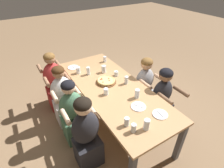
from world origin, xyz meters
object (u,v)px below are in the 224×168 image
object	(u,v)px
drinking_glass_g	(104,69)
drinking_glass_j	(88,71)
drinking_glass_d	(147,125)
drinking_glass_e	(106,92)
empty_plate_a	(73,67)
drinking_glass_h	(134,128)
empty_plate_c	(138,107)
cocktail_glass_blue	(116,74)
diner_near_midright	(86,136)
drinking_glass_c	(126,81)
drinking_glass_f	(137,94)
diner_far_midright	(161,100)
diner_far_center	(144,87)
diner_near_center	(73,114)
pizza_board_main	(106,81)
drinking_glass_a	(105,60)
diner_near_left	(55,84)
empty_plate_b	(160,114)
drinking_glass_b	(78,71)
drinking_glass_i	(127,122)
diner_near_midleft	(63,98)

from	to	relation	value
drinking_glass_g	drinking_glass_j	world-z (taller)	drinking_glass_j
drinking_glass_d	drinking_glass_e	xyz separation A→B (m)	(-0.83, -0.07, -0.02)
drinking_glass_g	empty_plate_a	bearing A→B (deg)	-137.16
drinking_glass_h	drinking_glass_j	size ratio (longest dim) A/B	0.80
empty_plate_c	drinking_glass_e	size ratio (longest dim) A/B	2.02
cocktail_glass_blue	diner_near_midright	distance (m)	1.21
drinking_glass_c	drinking_glass_f	world-z (taller)	drinking_glass_f
diner_far_midright	diner_far_center	world-z (taller)	diner_far_midright
drinking_glass_j	diner_far_center	xyz separation A→B (m)	(0.54, 0.85, -0.34)
empty_plate_a	drinking_glass_h	xyz separation A→B (m)	(1.81, 0.05, 0.05)
drinking_glass_h	drinking_glass_j	bearing A→B (deg)	176.01
diner_near_center	pizza_board_main	bearing A→B (deg)	12.70
pizza_board_main	drinking_glass_a	bearing A→B (deg)	152.16
drinking_glass_g	drinking_glass_j	size ratio (longest dim) A/B	0.91
drinking_glass_g	diner_near_left	bearing A→B (deg)	-120.01
drinking_glass_a	drinking_glass_c	xyz separation A→B (m)	(0.86, -0.08, 0.01)
diner_far_center	drinking_glass_g	bearing A→B (deg)	-38.70
diner_near_left	diner_far_midright	bearing A→B (deg)	-44.71
empty_plate_a	empty_plate_c	size ratio (longest dim) A/B	0.96
diner_near_midright	diner_near_left	xyz separation A→B (m)	(-1.42, -0.00, -0.01)
drinking_glass_f	drinking_glass_h	world-z (taller)	drinking_glass_f
drinking_glass_g	drinking_glass_h	xyz separation A→B (m)	(1.36, -0.37, -0.01)
empty_plate_a	drinking_glass_a	size ratio (longest dim) A/B	1.75
empty_plate_a	drinking_glass_d	distance (m)	1.87
cocktail_glass_blue	diner_near_center	world-z (taller)	diner_near_center
empty_plate_b	diner_far_midright	world-z (taller)	diner_far_midright
drinking_glass_d	diner_near_left	size ratio (longest dim) A/B	0.13
empty_plate_b	diner_near_left	size ratio (longest dim) A/B	0.17
drinking_glass_j	diner_near_center	xyz separation A→B (m)	(0.53, -0.53, -0.33)
pizza_board_main	drinking_glass_b	size ratio (longest dim) A/B	2.73
pizza_board_main	drinking_glass_g	world-z (taller)	drinking_glass_g
drinking_glass_c	drinking_glass_j	distance (m)	0.71
drinking_glass_c	drinking_glass_g	bearing A→B (deg)	-165.50
drinking_glass_b	drinking_glass_c	size ratio (longest dim) A/B	0.90
drinking_glass_j	cocktail_glass_blue	bearing A→B (deg)	53.67
drinking_glass_i	drinking_glass_j	distance (m)	1.32
drinking_glass_i	diner_near_midright	world-z (taller)	diner_near_midright
drinking_glass_b	diner_near_midright	bearing A→B (deg)	-18.71
cocktail_glass_blue	drinking_glass_f	distance (m)	0.68
diner_far_center	diner_far_midright	bearing A→B (deg)	90.00
diner_near_center	drinking_glass_f	bearing A→B (deg)	-26.61
drinking_glass_i	diner_near_left	bearing A→B (deg)	-166.20
drinking_glass_f	drinking_glass_i	distance (m)	0.56
empty_plate_a	empty_plate_b	world-z (taller)	same
drinking_glass_a	diner_near_midleft	xyz separation A→B (m)	(0.37, -1.02, -0.31)
drinking_glass_c	diner_far_center	distance (m)	0.56
diner_near_center	diner_far_center	world-z (taller)	diner_near_center
drinking_glass_e	diner_near_midleft	size ratio (longest dim) A/B	0.09
pizza_board_main	drinking_glass_e	distance (m)	0.32
diner_near_left	pizza_board_main	bearing A→B (deg)	-48.91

